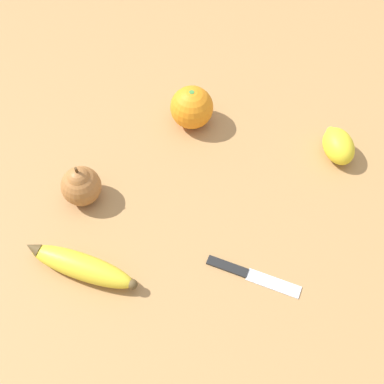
% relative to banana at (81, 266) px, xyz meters
% --- Properties ---
extents(ground_plane, '(3.00, 3.00, 0.00)m').
position_rel_banana_xyz_m(ground_plane, '(0.20, 0.18, -0.02)').
color(ground_plane, '#A87A47').
extents(banana, '(0.20, 0.08, 0.04)m').
position_rel_banana_xyz_m(banana, '(0.00, 0.00, 0.00)').
color(banana, yellow).
rests_on(banana, ground_plane).
extents(orange, '(0.08, 0.08, 0.08)m').
position_rel_banana_xyz_m(orange, '(0.12, 0.35, 0.02)').
color(orange, orange).
rests_on(orange, ground_plane).
extents(pear, '(0.07, 0.07, 0.09)m').
position_rel_banana_xyz_m(pear, '(-0.04, 0.14, 0.02)').
color(pear, '#A36633').
rests_on(pear, ground_plane).
extents(lemon, '(0.08, 0.09, 0.05)m').
position_rel_banana_xyz_m(lemon, '(0.41, 0.31, 0.01)').
color(lemon, yellow).
rests_on(lemon, ground_plane).
extents(paring_knife, '(0.16, 0.05, 0.01)m').
position_rel_banana_xyz_m(paring_knife, '(0.27, 0.04, -0.02)').
color(paring_knife, silver).
rests_on(paring_knife, ground_plane).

